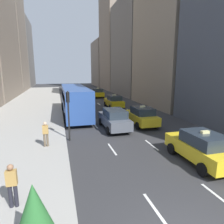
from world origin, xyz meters
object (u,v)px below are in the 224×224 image
at_px(taxi_second, 98,93).
at_px(sedan_black_near, 114,119).
at_px(traffic_light_pole, 68,108).
at_px(pedestrian_mid_block, 46,133).
at_px(city_bus, 75,100).
at_px(taxi_lead, 141,116).
at_px(taxi_fourth, 201,147).
at_px(taxi_third, 114,101).
at_px(pedestrian_near_curb, 12,184).
at_px(planter_with_shrub, 35,216).

relative_size(taxi_second, sedan_black_near, 0.93).
bearing_deg(traffic_light_pole, pedestrian_mid_block, -141.51).
bearing_deg(sedan_black_near, taxi_second, 82.59).
bearing_deg(city_bus, pedestrian_mid_block, -105.70).
bearing_deg(pedestrian_mid_block, taxi_second, 71.41).
relative_size(taxi_lead, sedan_black_near, 0.93).
relative_size(taxi_second, taxi_fourth, 1.00).
relative_size(pedestrian_mid_block, traffic_light_pole, 0.46).
height_order(taxi_lead, taxi_second, same).
xyz_separation_m(taxi_third, pedestrian_mid_block, (-8.30, -13.17, 0.19)).
relative_size(taxi_lead, city_bus, 0.38).
height_order(pedestrian_near_curb, pedestrian_mid_block, same).
xyz_separation_m(taxi_fourth, planter_with_shrub, (-8.18, -3.59, 0.27)).
bearing_deg(traffic_light_pole, taxi_third, 60.51).
bearing_deg(taxi_fourth, traffic_light_pole, 140.46).
distance_m(taxi_lead, pedestrian_mid_block, 9.11).
distance_m(planter_with_shrub, pedestrian_mid_block, 7.93).
height_order(taxi_third, taxi_fourth, same).
height_order(taxi_fourth, planter_with_shrub, planter_with_shrub).
xyz_separation_m(sedan_black_near, traffic_light_pole, (-3.95, -1.94, 1.51)).
distance_m(taxi_third, sedan_black_near, 10.38).
height_order(taxi_third, pedestrian_mid_block, taxi_third).
distance_m(taxi_lead, city_bus, 8.14).
height_order(taxi_lead, pedestrian_mid_block, taxi_lead).
bearing_deg(pedestrian_near_curb, taxi_second, 73.36).
bearing_deg(sedan_black_near, taxi_lead, 11.60).
distance_m(taxi_third, city_bus, 6.73).
xyz_separation_m(taxi_fourth, sedan_black_near, (-2.80, 7.51, 0.02)).
bearing_deg(taxi_second, taxi_lead, -90.00).
xyz_separation_m(taxi_second, traffic_light_pole, (-6.75, -23.46, 1.53)).
bearing_deg(planter_with_shrub, taxi_fourth, 23.70).
height_order(taxi_third, traffic_light_pole, traffic_light_pole).
distance_m(taxi_fourth, pedestrian_near_curb, 9.27).
height_order(taxi_second, city_bus, city_bus).
relative_size(taxi_fourth, sedan_black_near, 0.93).
relative_size(taxi_fourth, city_bus, 0.38).
height_order(pedestrian_near_curb, traffic_light_pole, traffic_light_pole).
distance_m(taxi_fourth, pedestrian_mid_block, 9.37).
height_order(taxi_third, city_bus, city_bus).
xyz_separation_m(planter_with_shrub, traffic_light_pole, (1.43, 9.16, 1.26)).
bearing_deg(taxi_lead, taxi_third, 90.00).
distance_m(taxi_fourth, sedan_black_near, 8.01).
bearing_deg(planter_with_shrub, city_bus, 81.65).
bearing_deg(taxi_lead, taxi_fourth, -90.00).
bearing_deg(taxi_lead, sedan_black_near, -168.40).
height_order(taxi_fourth, city_bus, city_bus).
height_order(taxi_lead, planter_with_shrub, planter_with_shrub).
bearing_deg(taxi_second, sedan_black_near, -97.41).
height_order(city_bus, planter_with_shrub, city_bus).
relative_size(taxi_fourth, pedestrian_mid_block, 2.67).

